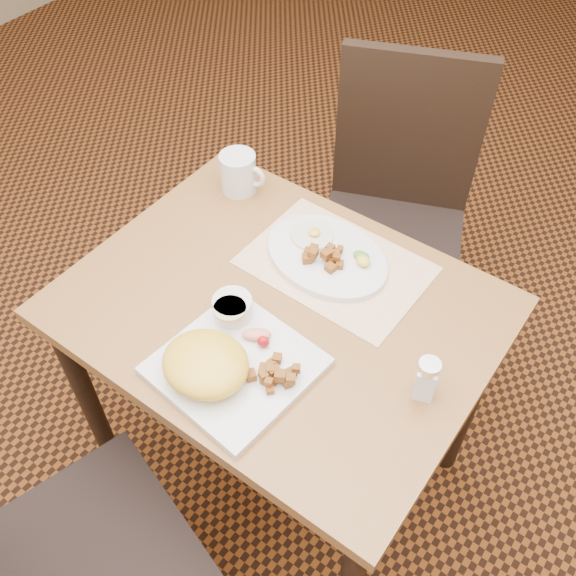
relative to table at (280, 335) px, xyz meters
The scene contains 15 objects.
ground 0.64m from the table, ahead, with size 8.00×8.00×0.00m, color black.
table is the anchor object (origin of this frame).
chair_far 0.67m from the table, 95.01° to the left, with size 0.55×0.56×0.97m.
placemat 0.20m from the table, 77.97° to the left, with size 0.40×0.28×0.00m, color white.
plate_square 0.22m from the table, 81.00° to the right, with size 0.28×0.28×0.02m, color silver.
plate_oval 0.21m from the table, 87.44° to the left, with size 0.30×0.23×0.02m, color silver, non-canonical shape.
hollandaise_mound 0.28m from the table, 90.66° to the right, with size 0.18×0.16×0.06m.
ramekin 0.18m from the table, 120.24° to the right, with size 0.08×0.09×0.05m.
garnish_sq 0.18m from the table, 74.39° to the right, with size 0.07×0.06×0.03m.
fried_egg 0.25m from the table, 104.40° to the left, with size 0.10×0.10×0.02m.
garnish_ov 0.26m from the table, 66.62° to the left, with size 0.06×0.05×0.02m.
salt_shaker 0.39m from the table, ahead, with size 0.05×0.05×0.10m.
coffee_mug 0.43m from the table, 141.01° to the left, with size 0.12×0.09×0.10m.
home_fries_sq 0.24m from the table, 56.28° to the right, with size 0.10×0.09×0.03m.
home_fries_ov 0.21m from the table, 84.79° to the left, with size 0.10×0.09×0.03m.
Camera 1 is at (0.54, -0.71, 1.81)m, focal length 40.00 mm.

